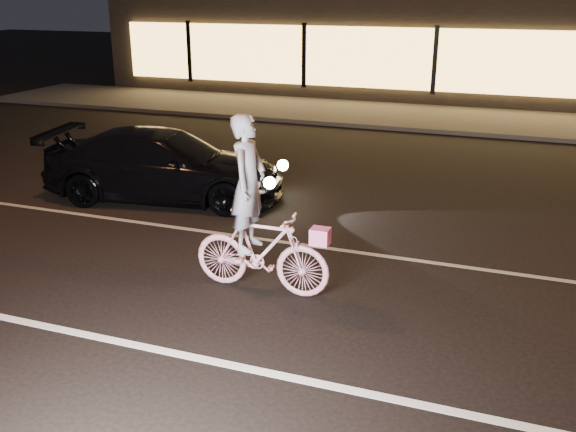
% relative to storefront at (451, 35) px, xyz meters
% --- Properties ---
extents(ground, '(90.00, 90.00, 0.00)m').
position_rel_storefront_xyz_m(ground, '(0.00, -18.97, -2.15)').
color(ground, black).
rests_on(ground, ground).
extents(lane_stripe_near, '(60.00, 0.12, 0.01)m').
position_rel_storefront_xyz_m(lane_stripe_near, '(0.00, -20.47, -2.14)').
color(lane_stripe_near, silver).
rests_on(lane_stripe_near, ground).
extents(lane_stripe_far, '(60.00, 0.10, 0.01)m').
position_rel_storefront_xyz_m(lane_stripe_far, '(0.00, -16.97, -2.14)').
color(lane_stripe_far, gray).
rests_on(lane_stripe_far, ground).
extents(sidewalk, '(30.00, 4.00, 0.12)m').
position_rel_storefront_xyz_m(sidewalk, '(0.00, -5.97, -2.09)').
color(sidewalk, '#383533').
rests_on(sidewalk, ground).
extents(storefront, '(25.40, 8.42, 4.20)m').
position_rel_storefront_xyz_m(storefront, '(0.00, 0.00, 0.00)').
color(storefront, black).
rests_on(storefront, ground).
extents(cyclist, '(1.88, 0.65, 2.37)m').
position_rel_storefront_xyz_m(cyclist, '(-0.20, -18.67, -1.31)').
color(cyclist, '#E2416E').
rests_on(cyclist, ground).
extents(sedan, '(4.77, 2.56, 1.31)m').
position_rel_storefront_xyz_m(sedan, '(-3.39, -15.60, -1.49)').
color(sedan, black).
rests_on(sedan, ground).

